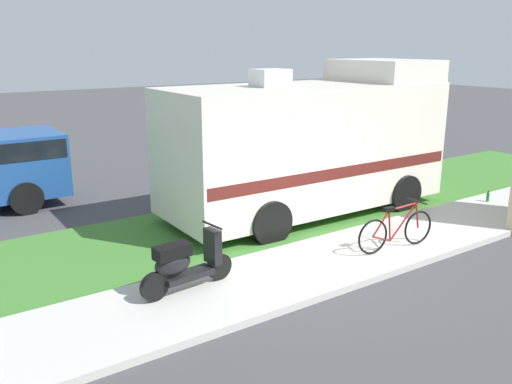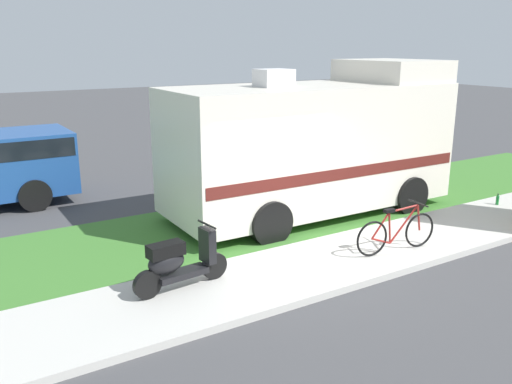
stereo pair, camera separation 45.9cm
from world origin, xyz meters
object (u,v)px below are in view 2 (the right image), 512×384
Objects in this scene: motorhome_rv at (314,144)px; bicycle at (396,232)px; scooter at (178,262)px; bottle_green at (497,200)px.

motorhome_rv reaches higher than bicycle.
motorhome_rv is at bearing 27.47° from scooter.
bicycle reaches higher than bottle_green.
scooter is at bearing 170.85° from bicycle.
bottle_green is (3.96, -2.05, -1.41)m from motorhome_rv.
motorhome_rv is 3.15m from bicycle.
scooter reaches higher than bicycle.
bottle_green is at bearing -27.43° from motorhome_rv.
motorhome_rv is at bearing 83.74° from bicycle.
motorhome_rv is 3.76× the size of bicycle.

